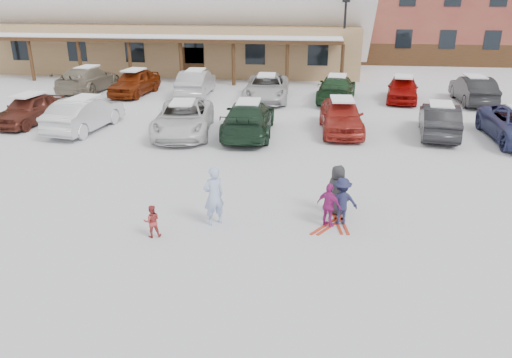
# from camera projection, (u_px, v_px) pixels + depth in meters

# --- Properties ---
(ground) EXTENTS (160.00, 160.00, 0.00)m
(ground) POSITION_uv_depth(u_px,v_px,m) (241.00, 224.00, 14.29)
(ground) COLOR white
(ground) RESTS_ON ground
(day_lodge) EXTENTS (29.12, 12.50, 10.38)m
(day_lodge) POSITION_uv_depth(u_px,v_px,m) (181.00, 17.00, 39.71)
(day_lodge) COLOR tan
(day_lodge) RESTS_ON ground
(lamp_post) EXTENTS (0.50, 0.25, 5.54)m
(lamp_post) POSITION_uv_depth(u_px,v_px,m) (344.00, 35.00, 34.09)
(lamp_post) COLOR black
(lamp_post) RESTS_ON ground
(adult_skier) EXTENTS (0.75, 0.71, 1.73)m
(adult_skier) POSITION_uv_depth(u_px,v_px,m) (214.00, 196.00, 13.97)
(adult_skier) COLOR #A6BDEA
(adult_skier) RESTS_ON ground
(toddler_red) EXTENTS (0.54, 0.49, 0.92)m
(toddler_red) POSITION_uv_depth(u_px,v_px,m) (152.00, 221.00, 13.40)
(toddler_red) COLOR #AA3635
(toddler_red) RESTS_ON ground
(child_navy) EXTENTS (0.97, 0.65, 1.40)m
(child_navy) POSITION_uv_depth(u_px,v_px,m) (342.00, 201.00, 14.03)
(child_navy) COLOR #1F2244
(child_navy) RESTS_ON ground
(skis_child_navy) EXTENTS (0.41, 1.41, 0.03)m
(skis_child_navy) POSITION_uv_depth(u_px,v_px,m) (340.00, 223.00, 14.28)
(skis_child_navy) COLOR #B6311A
(skis_child_navy) RESTS_ON ground
(child_magenta) EXTENTS (0.81, 0.68, 1.30)m
(child_magenta) POSITION_uv_depth(u_px,v_px,m) (329.00, 206.00, 13.89)
(child_magenta) COLOR #A7247D
(child_magenta) RESTS_ON ground
(skis_child_magenta) EXTENTS (0.94, 1.28, 0.03)m
(skis_child_magenta) POSITION_uv_depth(u_px,v_px,m) (328.00, 226.00, 14.12)
(skis_child_magenta) COLOR #B6311A
(skis_child_magenta) RESTS_ON ground
(bystander_dark) EXTENTS (0.88, 0.83, 1.51)m
(bystander_dark) POSITION_uv_depth(u_px,v_px,m) (337.00, 190.00, 14.66)
(bystander_dark) COLOR #29292C
(bystander_dark) RESTS_ON ground
(parked_car_0) EXTENTS (2.23, 4.41, 1.44)m
(parked_car_0) POSITION_uv_depth(u_px,v_px,m) (30.00, 109.00, 24.32)
(parked_car_0) COLOR #5D261C
(parked_car_0) RESTS_ON ground
(parked_car_1) EXTENTS (2.22, 4.86, 1.55)m
(parked_car_1) POSITION_uv_depth(u_px,v_px,m) (84.00, 114.00, 23.18)
(parked_car_1) COLOR #BABABE
(parked_car_1) RESTS_ON ground
(parked_car_2) EXTENTS (3.09, 5.57, 1.48)m
(parked_car_2) POSITION_uv_depth(u_px,v_px,m) (183.00, 118.00, 22.64)
(parked_car_2) COLOR silver
(parked_car_2) RESTS_ON ground
(parked_car_3) EXTENTS (2.32, 5.36, 1.53)m
(parked_car_3) POSITION_uv_depth(u_px,v_px,m) (249.00, 118.00, 22.45)
(parked_car_3) COLOR #1A3121
(parked_car_3) RESTS_ON ground
(parked_car_4) EXTENTS (2.08, 4.68, 1.56)m
(parked_car_4) POSITION_uv_depth(u_px,v_px,m) (341.00, 116.00, 22.87)
(parked_car_4) COLOR #A8291F
(parked_car_4) RESTS_ON ground
(parked_car_5) EXTENTS (2.15, 4.61, 1.46)m
(parked_car_5) POSITION_uv_depth(u_px,v_px,m) (439.00, 120.00, 22.35)
(parked_car_5) COLOR black
(parked_car_5) RESTS_ON ground
(parked_car_7) EXTENTS (2.61, 5.57, 1.57)m
(parked_car_7) POSITION_uv_depth(u_px,v_px,m) (88.00, 79.00, 31.64)
(parked_car_7) COLOR gray
(parked_car_7) RESTS_ON ground
(parked_car_8) EXTENTS (2.34, 4.70, 1.54)m
(parked_car_8) POSITION_uv_depth(u_px,v_px,m) (135.00, 82.00, 30.74)
(parked_car_8) COLOR maroon
(parked_car_8) RESTS_ON ground
(parked_car_9) EXTENTS (1.80, 4.80, 1.57)m
(parked_car_9) POSITION_uv_depth(u_px,v_px,m) (196.00, 83.00, 30.51)
(parked_car_9) COLOR #9D9BA0
(parked_car_9) RESTS_ON ground
(parked_car_10) EXTENTS (2.68, 5.46, 1.49)m
(parked_car_10) POSITION_uv_depth(u_px,v_px,m) (267.00, 88.00, 29.26)
(parked_car_10) COLOR silver
(parked_car_10) RESTS_ON ground
(parked_car_11) EXTENTS (2.57, 5.32, 1.49)m
(parked_car_11) POSITION_uv_depth(u_px,v_px,m) (337.00, 88.00, 29.03)
(parked_car_11) COLOR #1C3E20
(parked_car_11) RESTS_ON ground
(parked_car_12) EXTENTS (2.35, 4.45, 1.44)m
(parked_car_12) POSITION_uv_depth(u_px,v_px,m) (403.00, 89.00, 29.09)
(parked_car_12) COLOR #9F0B08
(parked_car_12) RESTS_ON ground
(parked_car_13) EXTENTS (1.64, 4.69, 1.55)m
(parked_car_13) POSITION_uv_depth(u_px,v_px,m) (473.00, 90.00, 28.52)
(parked_car_13) COLOR black
(parked_car_13) RESTS_ON ground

